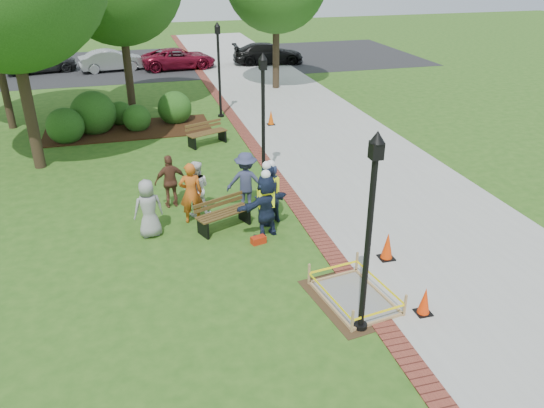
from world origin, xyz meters
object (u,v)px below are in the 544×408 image
object	(u,v)px
hivis_worker_c	(267,194)
hivis_worker_a	(266,204)
bench_near	(224,220)
lamp_near	(370,222)
hivis_worker_b	(271,191)
cone_front	(425,302)
wet_concrete_pad	(355,291)

from	to	relation	value
hivis_worker_c	hivis_worker_a	bearing A→B (deg)	-106.68
bench_near	hivis_worker_a	distance (m)	1.42
lamp_near	hivis_worker_b	world-z (taller)	lamp_near
cone_front	hivis_worker_b	size ratio (longest dim) A/B	0.35
bench_near	hivis_worker_a	bearing A→B (deg)	-34.53
cone_front	hivis_worker_b	distance (m)	5.50
wet_concrete_pad	lamp_near	distance (m)	2.45
wet_concrete_pad	bench_near	distance (m)	4.62
hivis_worker_b	wet_concrete_pad	bearing A→B (deg)	-79.35
wet_concrete_pad	hivis_worker_a	bearing A→B (deg)	108.88
wet_concrete_pad	hivis_worker_c	distance (m)	4.22
lamp_near	cone_front	bearing A→B (deg)	2.95
lamp_near	wet_concrete_pad	bearing A→B (deg)	74.29
bench_near	lamp_near	size ratio (longest dim) A/B	0.39
cone_front	hivis_worker_c	world-z (taller)	hivis_worker_c
bench_near	hivis_worker_b	distance (m)	1.54
lamp_near	hivis_worker_c	distance (m)	5.28
hivis_worker_a	hivis_worker_b	xyz separation A→B (m)	(0.36, 0.84, -0.03)
cone_front	bench_near	bearing A→B (deg)	124.51
lamp_near	hivis_worker_c	world-z (taller)	lamp_near
lamp_near	hivis_worker_a	xyz separation A→B (m)	(-0.88, 4.32, -1.52)
hivis_worker_a	wet_concrete_pad	bearing A→B (deg)	-71.12
wet_concrete_pad	lamp_near	bearing A→B (deg)	-105.71
bench_near	wet_concrete_pad	bearing A→B (deg)	-61.86
lamp_near	bench_near	bearing A→B (deg)	110.83
hivis_worker_a	hivis_worker_b	bearing A→B (deg)	66.59
cone_front	hivis_worker_a	world-z (taller)	hivis_worker_a
bench_near	hivis_worker_b	bearing A→B (deg)	5.26
bench_near	cone_front	size ratio (longest dim) A/B	2.52
hivis_worker_a	hivis_worker_c	size ratio (longest dim) A/B	1.02
hivis_worker_a	bench_near	bearing A→B (deg)	145.47
wet_concrete_pad	cone_front	xyz separation A→B (m)	(1.22, -0.87, 0.08)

